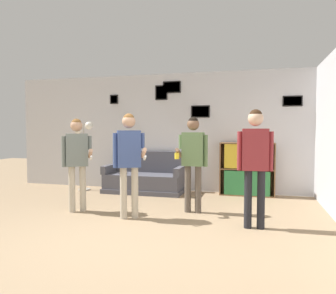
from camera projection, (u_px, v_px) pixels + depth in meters
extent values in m
plane|color=#937A5B|center=(111.00, 244.00, 4.06)|extent=(20.00, 20.00, 0.00)
cube|color=silver|center=(179.00, 132.00, 7.57)|extent=(8.24, 0.06, 2.70)
cube|color=black|center=(114.00, 99.00, 7.90)|extent=(0.20, 0.02, 0.22)
cube|color=#B2B2BC|center=(114.00, 99.00, 7.89)|extent=(0.16, 0.01, 0.17)
cube|color=black|center=(161.00, 93.00, 7.58)|extent=(0.29, 0.02, 0.34)
cube|color=gray|center=(161.00, 93.00, 7.58)|extent=(0.24, 0.01, 0.29)
cube|color=black|center=(172.00, 87.00, 7.51)|extent=(0.42, 0.02, 0.27)
cube|color=beige|center=(172.00, 87.00, 7.51)|extent=(0.37, 0.01, 0.23)
cube|color=black|center=(293.00, 101.00, 6.86)|extent=(0.39, 0.02, 0.22)
cube|color=beige|center=(293.00, 101.00, 6.85)|extent=(0.35, 0.01, 0.18)
cube|color=black|center=(200.00, 112.00, 7.37)|extent=(0.42, 0.02, 0.27)
cube|color=#B2B2BC|center=(200.00, 112.00, 7.37)|extent=(0.38, 0.01, 0.23)
cube|color=#4C4C56|center=(144.00, 190.00, 7.36)|extent=(1.78, 0.80, 0.10)
cube|color=#4C4C56|center=(144.00, 181.00, 7.35)|extent=(1.72, 0.74, 0.32)
cube|color=#4C4C56|center=(148.00, 162.00, 7.65)|extent=(1.72, 0.14, 0.49)
cube|color=#4C4C56|center=(110.00, 169.00, 7.55)|extent=(0.12, 0.74, 0.18)
cube|color=#4C4C56|center=(180.00, 171.00, 7.13)|extent=(0.12, 0.74, 0.18)
cube|color=brown|center=(221.00, 168.00, 7.14)|extent=(0.02, 0.30, 1.14)
cube|color=brown|center=(275.00, 170.00, 6.85)|extent=(0.02, 0.30, 1.14)
cube|color=brown|center=(247.00, 168.00, 7.14)|extent=(1.15, 0.01, 1.14)
cube|color=brown|center=(247.00, 195.00, 7.03)|extent=(1.10, 0.30, 0.02)
cube|color=brown|center=(247.00, 143.00, 6.97)|extent=(1.10, 0.30, 0.02)
cube|color=brown|center=(247.00, 169.00, 7.00)|extent=(1.10, 0.30, 0.02)
cube|color=#338447|center=(247.00, 183.00, 7.00)|extent=(0.95, 0.26, 0.51)
cube|color=gold|center=(247.00, 156.00, 6.97)|extent=(0.95, 0.26, 0.51)
cylinder|color=#ADA89E|center=(84.00, 189.00, 7.65)|extent=(0.28, 0.28, 0.03)
cylinder|color=#ADA89E|center=(84.00, 156.00, 7.61)|extent=(0.03, 0.03, 1.53)
cylinder|color=#ADA89E|center=(86.00, 124.00, 7.55)|extent=(0.02, 0.16, 0.02)
sphere|color=white|center=(89.00, 126.00, 7.54)|extent=(0.18, 0.18, 0.18)
cylinder|color=#ADA89E|center=(81.00, 129.00, 7.60)|extent=(0.02, 0.16, 0.02)
sphere|color=white|center=(78.00, 130.00, 7.61)|extent=(0.18, 0.18, 0.18)
cylinder|color=#B7AD99|center=(72.00, 189.00, 5.60)|extent=(0.11, 0.11, 0.79)
cylinder|color=#B7AD99|center=(83.00, 189.00, 5.66)|extent=(0.11, 0.11, 0.79)
cube|color=slate|center=(77.00, 150.00, 5.59)|extent=(0.41, 0.36, 0.56)
sphere|color=tan|center=(76.00, 126.00, 5.57)|extent=(0.20, 0.20, 0.20)
sphere|color=brown|center=(76.00, 124.00, 5.57)|extent=(0.17, 0.17, 0.17)
cylinder|color=slate|center=(90.00, 143.00, 5.65)|extent=(0.07, 0.07, 0.24)
cylinder|color=tan|center=(90.00, 154.00, 5.54)|extent=(0.21, 0.28, 0.18)
cylinder|color=white|center=(91.00, 158.00, 5.42)|extent=(0.11, 0.14, 0.09)
cylinder|color=slate|center=(64.00, 152.00, 5.53)|extent=(0.07, 0.07, 0.53)
cylinder|color=#B7AD99|center=(123.00, 193.00, 5.18)|extent=(0.11, 0.11, 0.82)
cylinder|color=#B7AD99|center=(135.00, 193.00, 5.21)|extent=(0.11, 0.11, 0.82)
cube|color=#384C84|center=(129.00, 149.00, 5.16)|extent=(0.41, 0.34, 0.58)
sphere|color=tan|center=(129.00, 121.00, 5.14)|extent=(0.21, 0.21, 0.21)
sphere|color=brown|center=(129.00, 119.00, 5.13)|extent=(0.18, 0.18, 0.18)
cylinder|color=#384C84|center=(142.00, 141.00, 5.20)|extent=(0.07, 0.07, 0.25)
cylinder|color=tan|center=(144.00, 153.00, 5.07)|extent=(0.19, 0.30, 0.18)
cylinder|color=white|center=(145.00, 158.00, 4.94)|extent=(0.09, 0.14, 0.09)
cylinder|color=#384C84|center=(115.00, 150.00, 5.12)|extent=(0.07, 0.07, 0.55)
cylinder|color=brown|center=(188.00, 189.00, 5.60)|extent=(0.11, 0.11, 0.80)
cylinder|color=brown|center=(198.00, 189.00, 5.55)|extent=(0.11, 0.11, 0.80)
cube|color=#5B7A4C|center=(193.00, 149.00, 5.54)|extent=(0.36, 0.21, 0.57)
sphere|color=brown|center=(193.00, 124.00, 5.51)|extent=(0.21, 0.21, 0.21)
sphere|color=black|center=(193.00, 122.00, 5.51)|extent=(0.18, 0.18, 0.18)
cylinder|color=#5B7A4C|center=(206.00, 151.00, 5.48)|extent=(0.07, 0.07, 0.53)
cylinder|color=#5B7A4C|center=(181.00, 142.00, 5.59)|extent=(0.07, 0.07, 0.24)
cylinder|color=brown|center=(179.00, 153.00, 5.47)|extent=(0.07, 0.29, 0.18)
cylinder|color=yellow|center=(177.00, 156.00, 5.35)|extent=(0.08, 0.08, 0.10)
cylinder|color=black|center=(248.00, 199.00, 4.69)|extent=(0.11, 0.11, 0.84)
cylinder|color=black|center=(261.00, 200.00, 4.65)|extent=(0.11, 0.11, 0.84)
cube|color=maroon|center=(255.00, 149.00, 4.63)|extent=(0.37, 0.22, 0.59)
sphere|color=#D1A889|center=(256.00, 118.00, 4.61)|extent=(0.22, 0.22, 0.22)
sphere|color=#382314|center=(256.00, 116.00, 4.61)|extent=(0.18, 0.18, 0.18)
cylinder|color=maroon|center=(271.00, 151.00, 4.59)|extent=(0.07, 0.07, 0.56)
cylinder|color=maroon|center=(240.00, 151.00, 4.67)|extent=(0.07, 0.07, 0.56)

